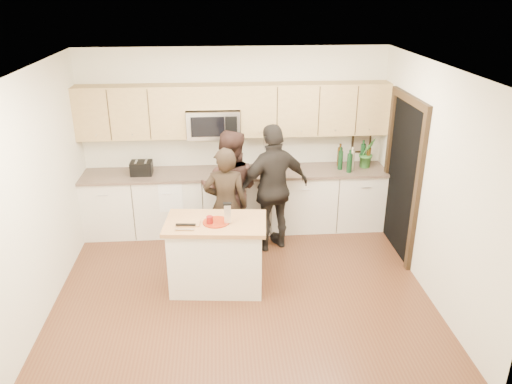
{
  "coord_description": "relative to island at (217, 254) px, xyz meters",
  "views": [
    {
      "loc": [
        -0.23,
        -5.25,
        3.52
      ],
      "look_at": [
        0.2,
        0.35,
        1.16
      ],
      "focal_mm": 35.0,
      "sensor_mm": 36.0,
      "label": 1
    }
  ],
  "objects": [
    {
      "name": "drink_glass",
      "position": [
        -0.07,
        -0.07,
        0.5
      ],
      "size": [
        0.08,
        0.08,
        0.1
      ],
      "primitive_type": "cylinder",
      "color": "maroon",
      "rests_on": "island"
    },
    {
      "name": "woman_right",
      "position": [
        0.8,
        0.97,
        0.45
      ],
      "size": [
        1.15,
        0.81,
        1.81
      ],
      "primitive_type": "imported",
      "rotation": [
        0.0,
        0.0,
        3.53
      ],
      "color": "black",
      "rests_on": "ground"
    },
    {
      "name": "cutting_board",
      "position": [
        -0.3,
        -0.04,
        0.45
      ],
      "size": [
        0.25,
        0.19,
        0.02
      ],
      "primitive_type": "cube",
      "rotation": [
        0.0,
        0.0,
        -0.1
      ],
      "color": "#A57344",
      "rests_on": "island"
    },
    {
      "name": "orchid",
      "position": [
        2.28,
        1.62,
        0.72
      ],
      "size": [
        0.31,
        0.28,
        0.46
      ],
      "primitive_type": "imported",
      "rotation": [
        0.0,
        0.0,
        0.38
      ],
      "color": "#36732E",
      "rests_on": "back_cabinetry"
    },
    {
      "name": "upper_cabinetry",
      "position": [
        0.34,
        1.73,
        1.39
      ],
      "size": [
        4.5,
        0.33,
        0.75
      ],
      "color": "tan",
      "rests_on": "ground"
    },
    {
      "name": "tongs",
      "position": [
        -0.35,
        -0.11,
        0.47
      ],
      "size": [
        0.23,
        0.05,
        0.02
      ],
      "primitive_type": "cube",
      "rotation": [
        0.0,
        0.0,
        -0.1
      ],
      "color": "black",
      "rests_on": "cutting_board"
    },
    {
      "name": "red_plate",
      "position": [
        0.01,
        -0.03,
        0.45
      ],
      "size": [
        0.32,
        0.32,
        0.02
      ],
      "primitive_type": "cylinder",
      "color": "maroon",
      "rests_on": "island"
    },
    {
      "name": "toaster",
      "position": [
        -1.07,
        1.57,
        0.58
      ],
      "size": [
        0.31,
        0.25,
        0.2
      ],
      "color": "black",
      "rests_on": "back_cabinetry"
    },
    {
      "name": "woman_left",
      "position": [
        0.13,
        0.67,
        0.35
      ],
      "size": [
        0.59,
        0.4,
        1.6
      ],
      "primitive_type": "imported",
      "rotation": [
        0.0,
        0.0,
        3.12
      ],
      "color": "black",
      "rests_on": "ground"
    },
    {
      "name": "island",
      "position": [
        0.0,
        0.0,
        0.0
      ],
      "size": [
        1.26,
        0.81,
        0.9
      ],
      "rotation": [
        0.0,
        0.0,
        -0.1
      ],
      "color": "silver",
      "rests_on": "ground"
    },
    {
      "name": "woman_center",
      "position": [
        0.2,
        1.03,
        0.41
      ],
      "size": [
        0.97,
        0.83,
        1.73
      ],
      "primitive_type": "imported",
      "rotation": [
        0.0,
        0.0,
        2.9
      ],
      "color": "black",
      "rests_on": "ground"
    },
    {
      "name": "doorway",
      "position": [
        2.54,
        0.8,
        0.7
      ],
      "size": [
        0.06,
        1.25,
        2.2
      ],
      "color": "black",
      "rests_on": "ground"
    },
    {
      "name": "framed_picture",
      "position": [
        2.26,
        1.88,
        0.83
      ],
      "size": [
        0.3,
        0.03,
        0.38
      ],
      "color": "black",
      "rests_on": "ground"
    },
    {
      "name": "floor",
      "position": [
        0.31,
        -0.1,
        -0.45
      ],
      "size": [
        4.5,
        4.5,
        0.0
      ],
      "primitive_type": "plane",
      "color": "#57321D",
      "rests_on": "ground"
    },
    {
      "name": "microwave",
      "position": [
        -0.0,
        1.7,
        1.2
      ],
      "size": [
        0.76,
        0.41,
        0.4
      ],
      "color": "silver",
      "rests_on": "ground"
    },
    {
      "name": "back_cabinetry",
      "position": [
        0.31,
        1.59,
        0.02
      ],
      "size": [
        4.5,
        0.66,
        0.94
      ],
      "color": "silver",
      "rests_on": "ground"
    },
    {
      "name": "bottle_cluster",
      "position": [
        2.07,
        1.6,
        0.67
      ],
      "size": [
        0.51,
        0.37,
        0.41
      ],
      "color": "black",
      "rests_on": "back_cabinetry"
    },
    {
      "name": "knife",
      "position": [
        -0.35,
        -0.21,
        0.47
      ],
      "size": [
        0.22,
        0.04,
        0.01
      ],
      "primitive_type": "cube",
      "rotation": [
        0.0,
        0.0,
        -0.1
      ],
      "color": "silver",
      "rests_on": "cutting_board"
    },
    {
      "name": "room_shell",
      "position": [
        0.31,
        -0.1,
        1.28
      ],
      "size": [
        4.52,
        4.02,
        2.71
      ],
      "color": "beige",
      "rests_on": "ground"
    },
    {
      "name": "dish_towel",
      "position": [
        -0.64,
        1.4,
        0.35
      ],
      "size": [
        0.34,
        0.6,
        0.48
      ],
      "color": "white",
      "rests_on": "ground"
    },
    {
      "name": "box_grater",
      "position": [
        0.14,
        -0.06,
        0.59
      ],
      "size": [
        0.09,
        0.06,
        0.25
      ],
      "color": "silver",
      "rests_on": "red_plate"
    }
  ]
}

